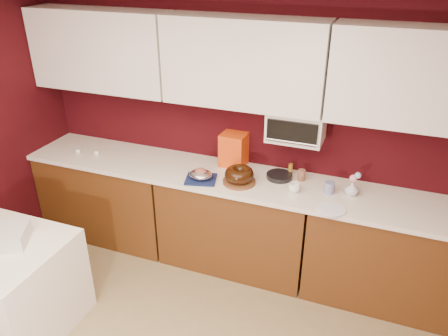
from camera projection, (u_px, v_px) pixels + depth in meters
name	position (u px, v px, depth m)	size (l,w,h in m)	color
ceiling	(44.00, 4.00, 1.41)	(4.00, 4.50, 0.02)	white
wall_back	(249.00, 127.00, 3.85)	(4.00, 0.02, 2.50)	#36070B
base_cabinet_left	(111.00, 196.00, 4.39)	(1.31, 0.58, 0.86)	#552F11
base_cabinet_center	(236.00, 223.00, 3.96)	(1.31, 0.58, 0.86)	#552F11
base_cabinet_right	(390.00, 255.00, 3.54)	(1.31, 0.58, 0.86)	#552F11
countertop	(236.00, 179.00, 3.76)	(4.00, 0.62, 0.04)	white
upper_cabinet_left	(101.00, 50.00, 3.87)	(1.31, 0.33, 0.70)	white
upper_cabinet_center	(244.00, 63.00, 3.44)	(1.31, 0.33, 0.70)	white
upper_cabinet_right	(427.00, 79.00, 3.02)	(1.31, 0.33, 0.70)	white
toaster_oven	(296.00, 126.00, 3.53)	(0.45, 0.30, 0.25)	white
toaster_oven_door	(292.00, 133.00, 3.40)	(0.40, 0.02, 0.18)	black
toaster_oven_handle	(291.00, 142.00, 3.42)	(0.02, 0.02, 0.42)	silver
dining_table	(3.00, 284.00, 3.31)	(1.00, 0.80, 0.75)	white
cake_base	(239.00, 181.00, 3.65)	(0.27, 0.27, 0.03)	brown
bundt_cake	(239.00, 174.00, 3.62)	(0.25, 0.25, 0.10)	black
navy_towel	(201.00, 179.00, 3.69)	(0.25, 0.21, 0.02)	#131D48
foil_ham_nest	(201.00, 174.00, 3.67)	(0.20, 0.17, 0.07)	silver
roasted_ham	(201.00, 172.00, 3.66)	(0.10, 0.09, 0.07)	#9E5648
pandoro_box	(234.00, 150.00, 3.90)	(0.22, 0.20, 0.30)	red
dark_pan	(279.00, 176.00, 3.72)	(0.22, 0.22, 0.04)	black
coffee_mug	(294.00, 187.00, 3.50)	(0.08, 0.08, 0.09)	white
blue_jar	(329.00, 188.00, 3.49)	(0.08, 0.08, 0.10)	navy
flower_vase	(352.00, 188.00, 3.45)	(0.09, 0.09, 0.13)	silver
flower_pink	(353.00, 178.00, 3.41)	(0.06, 0.06, 0.06)	pink
flower_blue	(358.00, 175.00, 3.41)	(0.05, 0.05, 0.05)	#91BFE9
china_plate	(332.00, 209.00, 3.28)	(0.21, 0.21, 0.01)	white
amber_bottle	(290.00, 169.00, 3.76)	(0.04, 0.04, 0.11)	#90631A
paper_cup	(301.00, 175.00, 3.68)	(0.06, 0.06, 0.10)	brown
egg_left	(78.00, 151.00, 4.18)	(0.05, 0.04, 0.04)	white
egg_right	(97.00, 153.00, 4.13)	(0.06, 0.04, 0.04)	white
newspaper_stack	(3.00, 237.00, 3.13)	(0.33, 0.27, 0.12)	silver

